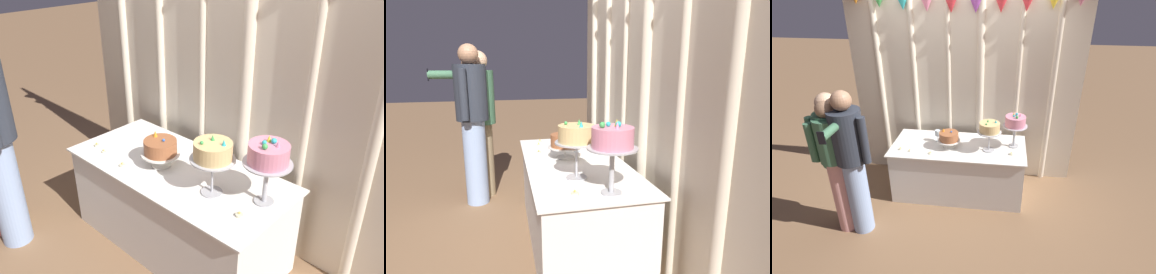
% 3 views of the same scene
% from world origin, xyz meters
% --- Properties ---
extents(ground_plane, '(24.00, 24.00, 0.00)m').
position_xyz_m(ground_plane, '(0.00, 0.00, 0.00)').
color(ground_plane, '#846042').
extents(draped_curtain, '(3.14, 0.15, 2.78)m').
position_xyz_m(draped_curtain, '(-0.01, 0.63, 1.45)').
color(draped_curtain, beige).
rests_on(draped_curtain, ground_plane).
extents(cake_table, '(1.76, 0.81, 0.72)m').
position_xyz_m(cake_table, '(0.00, 0.10, 0.36)').
color(cake_table, white).
rests_on(cake_table, ground_plane).
extents(cake_display_leftmost, '(0.29, 0.29, 0.26)m').
position_xyz_m(cake_display_leftmost, '(-0.12, 0.04, 0.87)').
color(cake_display_leftmost, silver).
rests_on(cake_display_leftmost, cake_table).
extents(cake_display_center, '(0.31, 0.31, 0.43)m').
position_xyz_m(cake_display_center, '(0.40, 0.03, 1.03)').
color(cake_display_center, '#B2B2B7').
rests_on(cake_display_center, cake_table).
extents(cake_display_rightmost, '(0.32, 0.32, 0.47)m').
position_xyz_m(cake_display_rightmost, '(0.72, 0.18, 1.07)').
color(cake_display_rightmost, '#B2B2B7').
rests_on(cake_display_rightmost, cake_table).
extents(wine_glass, '(0.07, 0.07, 0.16)m').
position_xyz_m(wine_glass, '(-0.30, 0.19, 0.84)').
color(wine_glass, silver).
rests_on(wine_glass, cake_table).
extents(tealight_far_left, '(0.05, 0.05, 0.03)m').
position_xyz_m(tealight_far_left, '(-0.73, -0.11, 0.73)').
color(tealight_far_left, beige).
rests_on(tealight_far_left, cake_table).
extents(tealight_near_left, '(0.04, 0.04, 0.03)m').
position_xyz_m(tealight_near_left, '(-0.60, -0.13, 0.73)').
color(tealight_near_left, beige).
rests_on(tealight_near_left, cake_table).
extents(tealight_near_right, '(0.05, 0.05, 0.03)m').
position_xyz_m(tealight_near_right, '(-0.32, -0.16, 0.73)').
color(tealight_near_right, beige).
rests_on(tealight_near_right, cake_table).
extents(tealight_far_right, '(0.05, 0.05, 0.03)m').
position_xyz_m(tealight_far_right, '(0.69, -0.05, 0.73)').
color(tealight_far_right, beige).
rests_on(tealight_far_right, cake_table).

